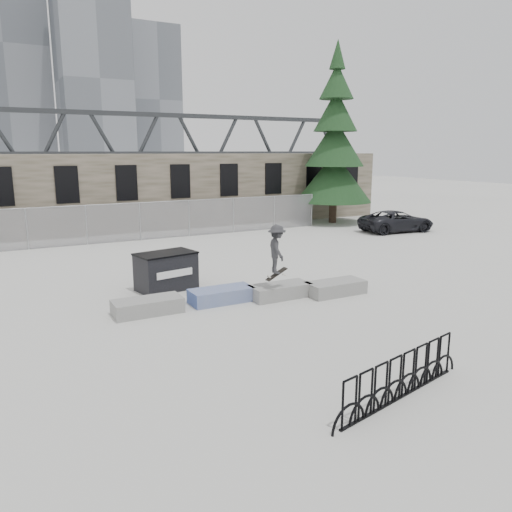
{
  "coord_description": "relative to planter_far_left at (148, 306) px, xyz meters",
  "views": [
    {
      "loc": [
        -6.96,
        -13.57,
        4.68
      ],
      "look_at": [
        0.58,
        0.53,
        1.3
      ],
      "focal_mm": 35.0,
      "sensor_mm": 36.0,
      "label": 1
    }
  ],
  "objects": [
    {
      "name": "bike_rack",
      "position": [
        2.84,
        -7.34,
        0.2
      ],
      "size": [
        3.95,
        0.94,
        0.9
      ],
      "rotation": [
        0.0,
        0.0,
        0.22
      ],
      "color": "black",
      "rests_on": "ground"
    },
    {
      "name": "truss_bridge",
      "position": [
        13.17,
        54.75,
        3.89
      ],
      "size": [
        70.0,
        3.0,
        9.8
      ],
      "color": "#2D3033",
      "rests_on": "ground"
    },
    {
      "name": "ground",
      "position": [
        3.17,
        -0.25,
        -0.24
      ],
      "size": [
        120.0,
        120.0,
        0.0
      ],
      "primitive_type": "plane",
      "color": "beige",
      "rests_on": "ground"
    },
    {
      "name": "suv",
      "position": [
        17.29,
        7.98,
        0.38
      ],
      "size": [
        4.68,
        2.54,
        1.24
      ],
      "primitive_type": "imported",
      "rotation": [
        0.0,
        0.0,
        1.46
      ],
      "color": "black",
      "rests_on": "ground"
    },
    {
      "name": "skateboarder",
      "position": [
        3.95,
        -0.72,
        1.44
      ],
      "size": [
        0.8,
        1.1,
        1.73
      ],
      "rotation": [
        0.0,
        0.0,
        1.32
      ],
      "color": "#2E2E31",
      "rests_on": "ground"
    },
    {
      "name": "planter_center_left",
      "position": [
        2.38,
        0.02,
        0.0
      ],
      "size": [
        2.0,
        0.9,
        0.44
      ],
      "color": "#3650A3",
      "rests_on": "ground"
    },
    {
      "name": "planter_offset",
      "position": [
        6.08,
        -0.97,
        0.0
      ],
      "size": [
        2.0,
        0.9,
        0.44
      ],
      "color": "gray",
      "rests_on": "ground"
    },
    {
      "name": "planter_center_right",
      "position": [
        4.26,
        -0.43,
        0.0
      ],
      "size": [
        2.0,
        0.9,
        0.44
      ],
      "color": "gray",
      "rests_on": "ground"
    },
    {
      "name": "spruce_tree",
      "position": [
        16.26,
        12.85,
        4.42
      ],
      "size": [
        4.95,
        4.95,
        11.5
      ],
      "color": "#38281E",
      "rests_on": "ground"
    },
    {
      "name": "skyline_towers",
      "position": [
        2.16,
        93.56,
        20.55
      ],
      "size": [
        58.0,
        28.0,
        48.0
      ],
      "color": "slate",
      "rests_on": "ground"
    },
    {
      "name": "planter_far_left",
      "position": [
        0.0,
        0.0,
        0.0
      ],
      "size": [
        2.0,
        0.9,
        0.44
      ],
      "color": "gray",
      "rests_on": "ground"
    },
    {
      "name": "dumpster",
      "position": [
        1.32,
        2.26,
        0.41
      ],
      "size": [
        2.16,
        1.55,
        1.29
      ],
      "rotation": [
        0.0,
        0.0,
        0.19
      ],
      "color": "black",
      "rests_on": "ground"
    },
    {
      "name": "stone_wall",
      "position": [
        3.17,
        15.99,
        2.01
      ],
      "size": [
        36.0,
        2.58,
        4.5
      ],
      "color": "brown",
      "rests_on": "ground"
    },
    {
      "name": "chainlink_fence",
      "position": [
        3.17,
        12.25,
        0.79
      ],
      "size": [
        22.06,
        0.06,
        2.02
      ],
      "color": "gray",
      "rests_on": "ground"
    }
  ]
}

